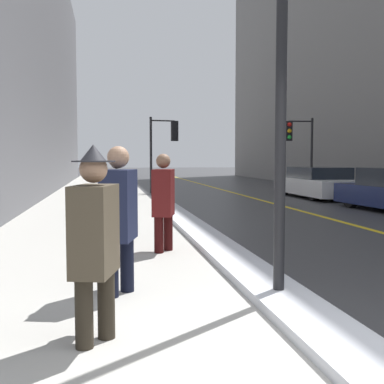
{
  "coord_description": "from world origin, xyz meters",
  "views": [
    {
      "loc": [
        -1.64,
        -2.99,
        1.54
      ],
      "look_at": [
        -0.4,
        4.0,
        1.05
      ],
      "focal_mm": 45.0,
      "sensor_mm": 36.0,
      "label": 1
    }
  ],
  "objects_px": {
    "traffic_light_near": "(166,139)",
    "pedestrian_trailing": "(163,198)",
    "traffic_light_far": "(297,139)",
    "parked_car_white": "(317,183)",
    "lamp_post": "(282,22)",
    "pedestrian_nearside": "(117,193)",
    "pedestrian_with_shoulder_bag": "(95,237)",
    "pedestrian_in_glasses": "(119,213)"
  },
  "relations": [
    {
      "from": "pedestrian_with_shoulder_bag",
      "to": "pedestrian_nearside",
      "type": "height_order",
      "value": "pedestrian_with_shoulder_bag"
    },
    {
      "from": "pedestrian_with_shoulder_bag",
      "to": "parked_car_white",
      "type": "height_order",
      "value": "pedestrian_with_shoulder_bag"
    },
    {
      "from": "traffic_light_far",
      "to": "parked_car_white",
      "type": "relative_size",
      "value": 0.7
    },
    {
      "from": "lamp_post",
      "to": "parked_car_white",
      "type": "xyz_separation_m",
      "value": [
        6.41,
        13.0,
        -2.41
      ]
    },
    {
      "from": "traffic_light_near",
      "to": "parked_car_white",
      "type": "bearing_deg",
      "value": -41.37
    },
    {
      "from": "pedestrian_nearside",
      "to": "parked_car_white",
      "type": "distance_m",
      "value": 11.77
    },
    {
      "from": "traffic_light_far",
      "to": "pedestrian_nearside",
      "type": "xyz_separation_m",
      "value": [
        -8.45,
        -11.66,
        -1.58
      ]
    },
    {
      "from": "lamp_post",
      "to": "traffic_light_near",
      "type": "xyz_separation_m",
      "value": [
        0.79,
        16.61,
        -0.54
      ]
    },
    {
      "from": "pedestrian_nearside",
      "to": "traffic_light_far",
      "type": "bearing_deg",
      "value": 159.12
    },
    {
      "from": "lamp_post",
      "to": "pedestrian_with_shoulder_bag",
      "type": "distance_m",
      "value": 2.99
    },
    {
      "from": "pedestrian_nearside",
      "to": "parked_car_white",
      "type": "xyz_separation_m",
      "value": [
        8.06,
        8.58,
        -0.3
      ]
    },
    {
      "from": "traffic_light_far",
      "to": "pedestrian_nearside",
      "type": "relative_size",
      "value": 2.16
    },
    {
      "from": "lamp_post",
      "to": "pedestrian_with_shoulder_bag",
      "type": "relative_size",
      "value": 3.01
    },
    {
      "from": "pedestrian_trailing",
      "to": "parked_car_white",
      "type": "xyz_separation_m",
      "value": [
        7.34,
        10.12,
        -0.33
      ]
    },
    {
      "from": "pedestrian_trailing",
      "to": "pedestrian_with_shoulder_bag",
      "type": "bearing_deg",
      "value": 0.21
    },
    {
      "from": "traffic_light_far",
      "to": "pedestrian_trailing",
      "type": "xyz_separation_m",
      "value": [
        -7.73,
        -13.2,
        -1.55
      ]
    },
    {
      "from": "pedestrian_nearside",
      "to": "lamp_post",
      "type": "bearing_deg",
      "value": 35.55
    },
    {
      "from": "traffic_light_far",
      "to": "parked_car_white",
      "type": "height_order",
      "value": "traffic_light_far"
    },
    {
      "from": "pedestrian_trailing",
      "to": "pedestrian_nearside",
      "type": "relative_size",
      "value": 1.03
    },
    {
      "from": "traffic_light_near",
      "to": "pedestrian_nearside",
      "type": "xyz_separation_m",
      "value": [
        -2.45,
        -12.19,
        -1.56
      ]
    },
    {
      "from": "pedestrian_in_glasses",
      "to": "pedestrian_with_shoulder_bag",
      "type": "bearing_deg",
      "value": 5.77
    },
    {
      "from": "traffic_light_near",
      "to": "pedestrian_trailing",
      "type": "distance_m",
      "value": 13.92
    },
    {
      "from": "lamp_post",
      "to": "traffic_light_near",
      "type": "bearing_deg",
      "value": 87.26
    },
    {
      "from": "pedestrian_in_glasses",
      "to": "parked_car_white",
      "type": "relative_size",
      "value": 0.34
    },
    {
      "from": "traffic_light_near",
      "to": "parked_car_white",
      "type": "distance_m",
      "value": 6.93
    },
    {
      "from": "traffic_light_far",
      "to": "lamp_post",
      "type": "bearing_deg",
      "value": 71.42
    },
    {
      "from": "traffic_light_near",
      "to": "pedestrian_in_glasses",
      "type": "xyz_separation_m",
      "value": [
        -2.5,
        -16.12,
        -1.51
      ]
    },
    {
      "from": "lamp_post",
      "to": "parked_car_white",
      "type": "height_order",
      "value": "lamp_post"
    },
    {
      "from": "traffic_light_near",
      "to": "pedestrian_nearside",
      "type": "relative_size",
      "value": 2.15
    },
    {
      "from": "pedestrian_trailing",
      "to": "parked_car_white",
      "type": "height_order",
      "value": "pedestrian_trailing"
    },
    {
      "from": "pedestrian_trailing",
      "to": "pedestrian_nearside",
      "type": "bearing_deg",
      "value": -139.84
    },
    {
      "from": "lamp_post",
      "to": "traffic_light_far",
      "type": "bearing_deg",
      "value": 67.09
    },
    {
      "from": "traffic_light_near",
      "to": "pedestrian_trailing",
      "type": "xyz_separation_m",
      "value": [
        -1.72,
        -13.73,
        -1.54
      ]
    },
    {
      "from": "lamp_post",
      "to": "pedestrian_trailing",
      "type": "bearing_deg",
      "value": 107.88
    },
    {
      "from": "pedestrian_with_shoulder_bag",
      "to": "parked_car_white",
      "type": "bearing_deg",
      "value": 164.14
    },
    {
      "from": "lamp_post",
      "to": "pedestrian_nearside",
      "type": "xyz_separation_m",
      "value": [
        -1.65,
        4.43,
        -2.11
      ]
    },
    {
      "from": "pedestrian_in_glasses",
      "to": "pedestrian_trailing",
      "type": "bearing_deg",
      "value": 177.03
    },
    {
      "from": "lamp_post",
      "to": "pedestrian_trailing",
      "type": "height_order",
      "value": "lamp_post"
    },
    {
      "from": "traffic_light_far",
      "to": "traffic_light_near",
      "type": "bearing_deg",
      "value": -0.68
    },
    {
      "from": "traffic_light_near",
      "to": "pedestrian_nearside",
      "type": "height_order",
      "value": "traffic_light_near"
    },
    {
      "from": "traffic_light_far",
      "to": "pedestrian_trailing",
      "type": "bearing_deg",
      "value": 63.99
    },
    {
      "from": "traffic_light_near",
      "to": "pedestrian_with_shoulder_bag",
      "type": "xyz_separation_m",
      "value": [
        -2.74,
        -17.54,
        -1.54
      ]
    }
  ]
}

